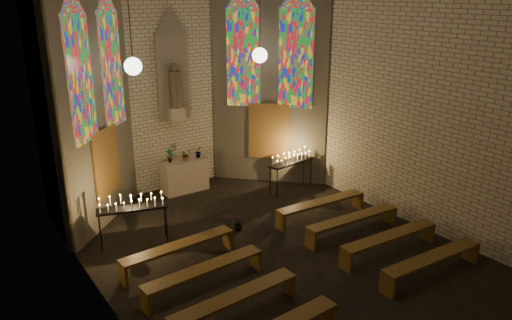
# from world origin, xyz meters

# --- Properties ---
(floor) EXTENTS (12.00, 12.00, 0.00)m
(floor) POSITION_xyz_m (0.00, 0.00, 0.00)
(floor) COLOR black
(floor) RESTS_ON ground
(room) EXTENTS (8.22, 12.43, 7.00)m
(room) POSITION_xyz_m (-0.00, 3.37, 3.72)
(room) COLOR beige
(room) RESTS_ON ground
(altar) EXTENTS (1.40, 0.60, 1.00)m
(altar) POSITION_xyz_m (0.00, 5.45, 0.50)
(altar) COLOR beige
(altar) RESTS_ON ground
(flower_vase_left) EXTENTS (0.22, 0.15, 0.42)m
(flower_vase_left) POSITION_xyz_m (-0.43, 5.53, 1.21)
(flower_vase_left) COLOR #4C723F
(flower_vase_left) RESTS_ON altar
(flower_vase_center) EXTENTS (0.39, 0.36, 0.36)m
(flower_vase_center) POSITION_xyz_m (0.05, 5.43, 1.18)
(flower_vase_center) COLOR #4C723F
(flower_vase_center) RESTS_ON altar
(flower_vase_right) EXTENTS (0.21, 0.17, 0.39)m
(flower_vase_right) POSITION_xyz_m (0.52, 5.45, 1.19)
(flower_vase_right) COLOR #4C723F
(flower_vase_right) RESTS_ON altar
(aisle_flower_pot) EXTENTS (0.24, 0.24, 0.39)m
(aisle_flower_pot) POSITION_xyz_m (-0.09, 2.22, 0.20)
(aisle_flower_pot) COLOR #4C723F
(aisle_flower_pot) RESTS_ON ground
(votive_stand_left) EXTENTS (1.72, 0.87, 1.23)m
(votive_stand_left) POSITION_xyz_m (-2.62, 3.04, 1.06)
(votive_stand_left) COLOR black
(votive_stand_left) RESTS_ON ground
(votive_stand_right) EXTENTS (1.66, 0.61, 1.19)m
(votive_stand_right) POSITION_xyz_m (2.75, 3.60, 1.02)
(votive_stand_right) COLOR black
(votive_stand_right) RESTS_ON ground
(pew_left_0) EXTENTS (2.77, 0.52, 0.53)m
(pew_left_0) POSITION_xyz_m (-2.16, 1.51, 0.43)
(pew_left_0) COLOR brown
(pew_left_0) RESTS_ON ground
(pew_right_0) EXTENTS (2.77, 0.52, 0.53)m
(pew_right_0) POSITION_xyz_m (2.16, 1.51, 0.43)
(pew_right_0) COLOR brown
(pew_right_0) RESTS_ON ground
(pew_left_1) EXTENTS (2.77, 0.52, 0.53)m
(pew_left_1) POSITION_xyz_m (-2.16, 0.31, 0.43)
(pew_left_1) COLOR brown
(pew_left_1) RESTS_ON ground
(pew_right_1) EXTENTS (2.77, 0.52, 0.53)m
(pew_right_1) POSITION_xyz_m (2.16, 0.31, 0.43)
(pew_right_1) COLOR brown
(pew_right_1) RESTS_ON ground
(pew_left_2) EXTENTS (2.77, 0.52, 0.53)m
(pew_left_2) POSITION_xyz_m (-2.16, -0.89, 0.43)
(pew_left_2) COLOR brown
(pew_left_2) RESTS_ON ground
(pew_right_2) EXTENTS (2.77, 0.52, 0.53)m
(pew_right_2) POSITION_xyz_m (2.16, -0.89, 0.43)
(pew_right_2) COLOR brown
(pew_right_2) RESTS_ON ground
(pew_right_3) EXTENTS (2.77, 0.52, 0.53)m
(pew_right_3) POSITION_xyz_m (2.16, -2.09, 0.43)
(pew_right_3) COLOR brown
(pew_right_3) RESTS_ON ground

